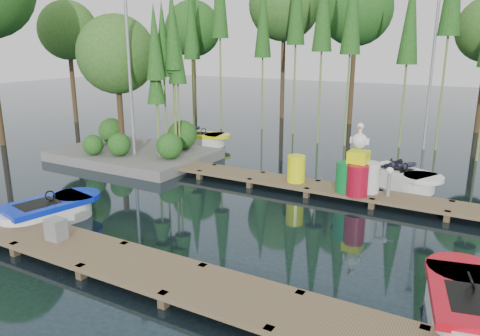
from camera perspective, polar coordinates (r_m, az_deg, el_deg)
The scene contains 15 objects.
ground_plane at distance 13.94m, azimuth -2.82°, elevation -4.57°, with size 90.00×90.00×0.00m, color #1C2B34.
near_dock at distance 10.65m, azimuth -16.31°, elevation -10.27°, with size 18.00×1.50×0.50m.
far_dock at distance 15.49m, azimuth 5.32°, elevation -1.68°, with size 15.00×1.20×0.50m.
island at distance 19.69m, azimuth -13.37°, elevation 10.34°, with size 6.20×4.20×6.75m.
tree_screen at distance 23.51m, azimuth 7.41°, elevation 18.49°, with size 34.42×18.53×10.31m.
lamp_island at distance 18.51m, azimuth -13.44°, elevation 13.40°, with size 0.30×0.30×7.25m.
lamp_rear at distance 22.22m, azimuth 22.53°, elevation 12.91°, with size 0.30×0.30×7.25m.
boat_blue at distance 13.59m, azimuth -22.30°, elevation -5.04°, with size 1.79×2.98×0.94m.
boat_red at distance 9.26m, azimuth 26.10°, elevation -15.01°, with size 1.92×3.12×0.98m.
boat_yellow_far at distance 22.05m, azimuth -4.70°, elevation 3.54°, with size 2.79×1.61×1.32m.
boat_white_far at distance 16.50m, azimuth 19.02°, elevation -1.19°, with size 3.02×2.33×1.30m.
utility_cabinet at distance 11.57m, azimuth -21.52°, elevation -6.95°, with size 0.41×0.35×0.50m, color gray.
yellow_barrel at distance 15.18m, azimuth 6.85°, elevation -0.09°, with size 0.58×0.58×0.87m, color #ECF40C.
drum_cluster at distance 14.34m, azimuth 14.17°, elevation -0.59°, with size 1.23×1.13×2.12m.
seagull_post at distance 14.29m, azimuth 17.74°, elevation -1.01°, with size 0.55×0.30×0.88m.
Camera 1 is at (7.17, -10.99, 4.69)m, focal length 35.00 mm.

